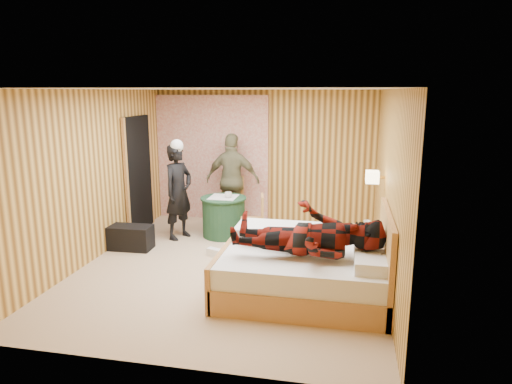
% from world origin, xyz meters
% --- Properties ---
extents(floor, '(4.20, 5.00, 0.01)m').
position_xyz_m(floor, '(0.00, 0.00, 0.00)').
color(floor, tan).
rests_on(floor, ground).
extents(ceiling, '(4.20, 5.00, 0.01)m').
position_xyz_m(ceiling, '(0.00, 0.00, 2.50)').
color(ceiling, white).
rests_on(ceiling, wall_back).
extents(wall_back, '(4.20, 0.02, 2.50)m').
position_xyz_m(wall_back, '(0.00, 2.50, 1.25)').
color(wall_back, '#E3B457').
rests_on(wall_back, floor).
extents(wall_left, '(0.02, 5.00, 2.50)m').
position_xyz_m(wall_left, '(-2.10, 0.00, 1.25)').
color(wall_left, '#E3B457').
rests_on(wall_left, floor).
extents(wall_right, '(0.02, 5.00, 2.50)m').
position_xyz_m(wall_right, '(2.10, 0.00, 1.25)').
color(wall_right, '#E3B457').
rests_on(wall_right, floor).
extents(curtain, '(2.20, 0.08, 2.40)m').
position_xyz_m(curtain, '(-1.00, 2.43, 1.20)').
color(curtain, beige).
rests_on(curtain, floor).
extents(doorway, '(0.06, 0.90, 2.05)m').
position_xyz_m(doorway, '(-2.06, 1.40, 1.02)').
color(doorway, black).
rests_on(doorway, floor).
extents(wall_lamp, '(0.26, 0.24, 0.16)m').
position_xyz_m(wall_lamp, '(1.92, 0.45, 1.30)').
color(wall_lamp, gold).
rests_on(wall_lamp, wall_right).
extents(bed, '(2.03, 1.60, 1.10)m').
position_xyz_m(bed, '(1.12, -0.69, 0.32)').
color(bed, tan).
rests_on(bed, floor).
extents(nightstand, '(0.44, 0.60, 0.58)m').
position_xyz_m(nightstand, '(1.88, 0.29, 0.30)').
color(nightstand, tan).
rests_on(nightstand, floor).
extents(round_table, '(0.79, 0.79, 0.70)m').
position_xyz_m(round_table, '(-0.49, 1.35, 0.35)').
color(round_table, '#224A29').
rests_on(round_table, floor).
extents(chair_far, '(0.46, 0.46, 0.93)m').
position_xyz_m(chair_far, '(-0.50, 1.98, 0.54)').
color(chair_far, tan).
rests_on(chair_far, floor).
extents(chair_near, '(0.44, 0.44, 0.83)m').
position_xyz_m(chair_near, '(0.15, 1.04, 0.48)').
color(chair_near, tan).
rests_on(chair_near, floor).
extents(duffel_bag, '(0.68, 0.38, 0.38)m').
position_xyz_m(duffel_bag, '(-1.77, 0.40, 0.19)').
color(duffel_bag, black).
rests_on(duffel_bag, floor).
extents(sneaker_left, '(0.33, 0.24, 0.14)m').
position_xyz_m(sneaker_left, '(-0.12, 0.58, 0.07)').
color(sneaker_left, silver).
rests_on(sneaker_left, floor).
extents(sneaker_right, '(0.29, 0.20, 0.12)m').
position_xyz_m(sneaker_right, '(-0.35, 0.34, 0.06)').
color(sneaker_right, silver).
rests_on(sneaker_right, floor).
extents(woman_standing, '(0.59, 0.69, 1.62)m').
position_xyz_m(woman_standing, '(-1.21, 1.10, 0.81)').
color(woman_standing, black).
rests_on(woman_standing, floor).
extents(man_at_table, '(1.03, 0.47, 1.72)m').
position_xyz_m(man_at_table, '(-0.49, 2.01, 0.86)').
color(man_at_table, '#6C6948').
rests_on(man_at_table, floor).
extents(man_on_bed, '(0.86, 0.67, 1.77)m').
position_xyz_m(man_on_bed, '(1.15, -0.92, 0.98)').
color(man_on_bed, '#621109').
rests_on(man_on_bed, bed).
extents(book_lower, '(0.26, 0.28, 0.02)m').
position_xyz_m(book_lower, '(1.88, 0.24, 0.59)').
color(book_lower, silver).
rests_on(book_lower, nightstand).
extents(book_upper, '(0.21, 0.26, 0.02)m').
position_xyz_m(book_upper, '(1.88, 0.24, 0.61)').
color(book_upper, silver).
rests_on(book_upper, nightstand).
extents(cup_nightstand, '(0.13, 0.13, 0.09)m').
position_xyz_m(cup_nightstand, '(1.88, 0.42, 0.63)').
color(cup_nightstand, silver).
rests_on(cup_nightstand, nightstand).
extents(cup_table, '(0.14, 0.14, 0.10)m').
position_xyz_m(cup_table, '(-0.39, 1.30, 0.75)').
color(cup_table, silver).
rests_on(cup_table, round_table).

